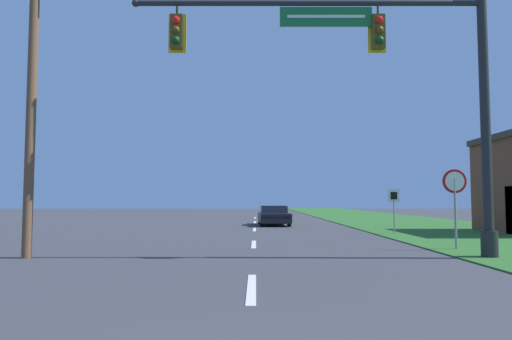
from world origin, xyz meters
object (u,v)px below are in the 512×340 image
signal_mast (396,80)px  stop_sign (456,191)px  car_ahead (275,215)px  route_sign_post (395,201)px  utility_pole_near (33,99)px

signal_mast → stop_sign: size_ratio=4.00×
signal_mast → car_ahead: signal_mast is taller
stop_sign → car_ahead: bearing=110.2°
route_sign_post → signal_mast: bearing=-106.2°
stop_sign → route_sign_post: size_ratio=1.23×
car_ahead → utility_pole_near: 18.05m
car_ahead → route_sign_post: 9.16m
stop_sign → utility_pole_near: size_ratio=0.30×
route_sign_post → utility_pole_near: (-12.63, -8.63, 2.84)m
utility_pole_near → car_ahead: bearing=65.4°
car_ahead → stop_sign: 15.10m
car_ahead → utility_pole_near: (-7.34, -16.06, 3.76)m
stop_sign → utility_pole_near: bearing=-171.2°
stop_sign → signal_mast: bearing=-140.5°
signal_mast → route_sign_post: size_ratio=4.94×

